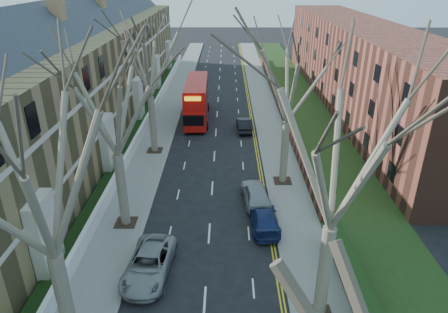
{
  "coord_description": "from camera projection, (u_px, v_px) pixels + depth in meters",
  "views": [
    {
      "loc": [
        1.1,
        -6.62,
        15.68
      ],
      "look_at": [
        0.94,
        20.67,
        2.93
      ],
      "focal_mm": 32.0,
      "sensor_mm": 36.0,
      "label": 1
    }
  ],
  "objects": [
    {
      "name": "pavement_left",
      "position": [
        167.0,
        114.0,
        47.98
      ],
      "size": [
        3.0,
        102.0,
        0.12
      ],
      "primitive_type": "cube",
      "color": "slate",
      "rests_on": "ground"
    },
    {
      "name": "pavement_right",
      "position": [
        267.0,
        114.0,
        47.92
      ],
      "size": [
        3.0,
        102.0,
        0.12
      ],
      "primitive_type": "cube",
      "color": "slate",
      "rests_on": "ground"
    },
    {
      "name": "terrace_left",
      "position": [
        74.0,
        86.0,
        38.46
      ],
      "size": [
        9.7,
        78.0,
        13.6
      ],
      "color": "olive",
      "rests_on": "ground"
    },
    {
      "name": "flats_right",
      "position": [
        358.0,
        66.0,
        49.39
      ],
      "size": [
        13.97,
        54.0,
        10.0
      ],
      "color": "brown",
      "rests_on": "ground"
    },
    {
      "name": "front_wall_left",
      "position": [
        140.0,
        134.0,
        40.51
      ],
      "size": [
        0.3,
        78.0,
        1.0
      ],
      "color": "white",
      "rests_on": "ground"
    },
    {
      "name": "grass_verge_right",
      "position": [
        304.0,
        113.0,
        47.85
      ],
      "size": [
        6.0,
        102.0,
        0.06
      ],
      "color": "#1B3111",
      "rests_on": "ground"
    },
    {
      "name": "tree_left_mid",
      "position": [
        34.0,
        162.0,
        14.06
      ],
      "size": [
        10.5,
        10.5,
        14.71
      ],
      "color": "#685B4A",
      "rests_on": "ground"
    },
    {
      "name": "tree_left_far",
      "position": [
        110.0,
        92.0,
        23.26
      ],
      "size": [
        10.15,
        10.15,
        14.22
      ],
      "color": "#685B4A",
      "rests_on": "ground"
    },
    {
      "name": "tree_left_dist",
      "position": [
        147.0,
        50.0,
        34.0
      ],
      "size": [
        10.5,
        10.5,
        14.71
      ],
      "color": "#685B4A",
      "rests_on": "ground"
    },
    {
      "name": "tree_right_mid",
      "position": [
        342.0,
        141.0,
        15.81
      ],
      "size": [
        10.5,
        10.5,
        14.71
      ],
      "color": "#685B4A",
      "rests_on": "ground"
    },
    {
      "name": "tree_right_far",
      "position": [
        290.0,
        69.0,
        28.63
      ],
      "size": [
        10.15,
        10.15,
        14.22
      ],
      "color": "#685B4A",
      "rests_on": "ground"
    },
    {
      "name": "double_decker_bus",
      "position": [
        197.0,
        101.0,
        45.46
      ],
      "size": [
        2.84,
        10.5,
        4.39
      ],
      "rotation": [
        0.0,
        0.0,
        3.16
      ],
      "color": "#BA110D",
      "rests_on": "ground"
    },
    {
      "name": "car_left_far",
      "position": [
        149.0,
        264.0,
        22.41
      ],
      "size": [
        2.8,
        5.31,
        1.42
      ],
      "primitive_type": "imported",
      "rotation": [
        0.0,
        0.0,
        -0.09
      ],
      "color": "gray",
      "rests_on": "ground"
    },
    {
      "name": "car_right_near",
      "position": [
        264.0,
        218.0,
        26.63
      ],
      "size": [
        2.06,
        4.61,
        1.31
      ],
      "primitive_type": "imported",
      "rotation": [
        0.0,
        0.0,
        3.19
      ],
      "color": "navy",
      "rests_on": "ground"
    },
    {
      "name": "car_right_mid",
      "position": [
        256.0,
        194.0,
        29.32
      ],
      "size": [
        2.33,
        4.73,
        1.55
      ],
      "primitive_type": "imported",
      "rotation": [
        0.0,
        0.0,
        3.25
      ],
      "color": "#92939A",
      "rests_on": "ground"
    },
    {
      "name": "car_right_far",
      "position": [
        244.0,
        125.0,
        42.79
      ],
      "size": [
        1.66,
        4.19,
        1.36
      ],
      "primitive_type": "imported",
      "rotation": [
        0.0,
        0.0,
        3.2
      ],
      "color": "black",
      "rests_on": "ground"
    }
  ]
}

